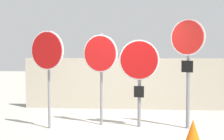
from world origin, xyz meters
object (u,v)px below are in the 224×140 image
stop_sign_2 (139,67)px  stop_sign_3 (188,52)px  stop_sign_1 (100,59)px  stop_sign_0 (47,56)px  traffic_cone_0 (193,134)px

stop_sign_2 → stop_sign_3: 1.15m
stop_sign_1 → stop_sign_2: bearing=12.8°
stop_sign_0 → stop_sign_1: 1.24m
stop_sign_0 → stop_sign_2: 2.11m
stop_sign_2 → stop_sign_0: bearing=-162.6°
stop_sign_3 → traffic_cone_0: bearing=-61.7°
traffic_cone_0 → stop_sign_2: bearing=124.1°
stop_sign_3 → traffic_cone_0: 2.06m
stop_sign_1 → stop_sign_2: size_ratio=1.08×
stop_sign_0 → stop_sign_3: size_ratio=0.90×
stop_sign_0 → stop_sign_1: bearing=42.6°
stop_sign_0 → stop_sign_3: 3.18m
stop_sign_1 → stop_sign_2: stop_sign_1 is taller
stop_sign_0 → stop_sign_2: size_ratio=1.10×
stop_sign_1 → traffic_cone_0: size_ratio=4.22×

